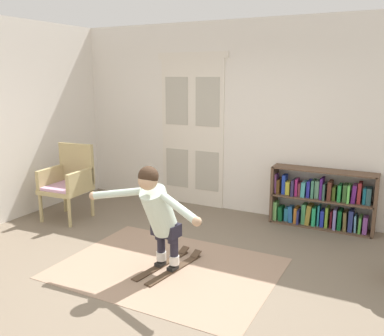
{
  "coord_description": "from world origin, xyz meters",
  "views": [
    {
      "loc": [
        2.1,
        -3.37,
        2.1
      ],
      "look_at": [
        -0.05,
        0.79,
        1.05
      ],
      "focal_mm": 38.79,
      "sensor_mm": 36.0,
      "label": 1
    }
  ],
  "objects_px": {
    "wicker_chair": "(69,180)",
    "skis_pair": "(169,265)",
    "person_skier": "(158,210)",
    "bookshelf": "(321,202)"
  },
  "relations": [
    {
      "from": "wicker_chair",
      "to": "person_skier",
      "type": "bearing_deg",
      "value": -23.83
    },
    {
      "from": "bookshelf",
      "to": "skis_pair",
      "type": "relative_size",
      "value": 1.49
    },
    {
      "from": "wicker_chair",
      "to": "skis_pair",
      "type": "distance_m",
      "value": 2.36
    },
    {
      "from": "skis_pair",
      "to": "person_skier",
      "type": "bearing_deg",
      "value": -98.69
    },
    {
      "from": "skis_pair",
      "to": "person_skier",
      "type": "distance_m",
      "value": 0.72
    },
    {
      "from": "wicker_chair",
      "to": "bookshelf",
      "type": "bearing_deg",
      "value": 20.97
    },
    {
      "from": "bookshelf",
      "to": "person_skier",
      "type": "bearing_deg",
      "value": -119.56
    },
    {
      "from": "person_skier",
      "to": "wicker_chair",
      "type": "bearing_deg",
      "value": 156.17
    },
    {
      "from": "skis_pair",
      "to": "person_skier",
      "type": "xyz_separation_m",
      "value": [
        -0.03,
        -0.18,
        0.7
      ]
    },
    {
      "from": "bookshelf",
      "to": "person_skier",
      "type": "relative_size",
      "value": 0.96
    }
  ]
}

